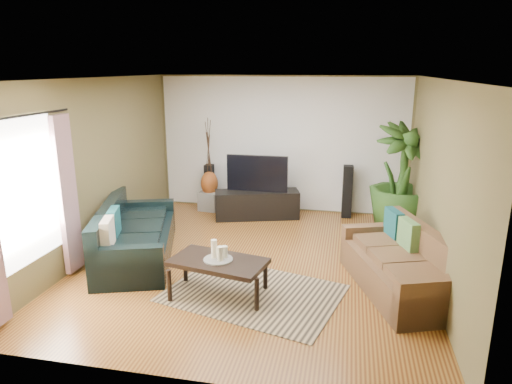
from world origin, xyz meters
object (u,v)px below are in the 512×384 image
(sofa_left, at_px, (137,231))
(coffee_table, at_px, (219,278))
(sofa_right, at_px, (398,260))
(television, at_px, (257,173))
(vase, at_px, (209,183))
(potted_plant, at_px, (401,178))
(tv_stand, at_px, (257,204))
(speaker_right, at_px, (347,192))
(pedestal, at_px, (210,201))
(speaker_left, at_px, (210,187))
(side_table, at_px, (135,226))

(sofa_left, bearing_deg, coffee_table, -138.62)
(sofa_right, height_order, television, television)
(coffee_table, relative_size, vase, 2.43)
(coffee_table, distance_m, television, 3.27)
(sofa_right, xyz_separation_m, potted_plant, (0.22, 2.38, 0.54))
(coffee_table, bearing_deg, tv_stand, 104.52)
(television, xyz_separation_m, vase, (-1.06, 0.30, -0.33))
(speaker_right, bearing_deg, pedestal, 178.73)
(potted_plant, bearing_deg, vase, 171.92)
(sofa_right, height_order, potted_plant, potted_plant)
(coffee_table, xyz_separation_m, speaker_left, (-1.23, 3.58, 0.22))
(tv_stand, bearing_deg, pedestal, 146.60)
(coffee_table, relative_size, speaker_left, 1.29)
(speaker_left, relative_size, vase, 1.89)
(television, height_order, side_table, television)
(coffee_table, height_order, pedestal, coffee_table)
(television, distance_m, pedestal, 1.30)
(pedestal, bearing_deg, speaker_left, 106.89)
(television, distance_m, vase, 1.14)
(sofa_left, bearing_deg, television, -49.93)
(coffee_table, bearing_deg, potted_plant, 62.20)
(sofa_right, bearing_deg, speaker_right, 173.15)
(sofa_left, xyz_separation_m, sofa_right, (3.82, -0.32, 0.00))
(speaker_left, relative_size, speaker_right, 0.90)
(coffee_table, bearing_deg, sofa_left, 161.31)
(coffee_table, relative_size, television, 1.01)
(tv_stand, bearing_deg, television, 73.33)
(side_table, bearing_deg, sofa_right, -13.58)
(coffee_table, distance_m, side_table, 2.52)
(potted_plant, height_order, side_table, potted_plant)
(sofa_left, relative_size, speaker_right, 2.24)
(coffee_table, bearing_deg, speaker_left, 120.79)
(speaker_right, height_order, potted_plant, potted_plant)
(tv_stand, xyz_separation_m, television, (0.00, 0.02, 0.62))
(sofa_right, distance_m, television, 3.57)
(tv_stand, height_order, speaker_right, speaker_right)
(side_table, bearing_deg, vase, 68.57)
(tv_stand, distance_m, speaker_left, 1.17)
(speaker_left, xyz_separation_m, vase, (0.03, -0.08, 0.10))
(pedestal, distance_m, vase, 0.37)
(television, bearing_deg, tv_stand, -90.00)
(sofa_left, bearing_deg, speaker_left, -25.25)
(speaker_left, bearing_deg, tv_stand, -18.84)
(tv_stand, bearing_deg, potted_plant, -21.13)
(vase, bearing_deg, sofa_right, -40.01)
(tv_stand, bearing_deg, speaker_right, -3.46)
(speaker_left, bearing_deg, pedestal, -71.57)
(pedestal, bearing_deg, potted_plant, -8.08)
(sofa_left, relative_size, coffee_table, 1.93)
(speaker_left, bearing_deg, television, -17.90)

